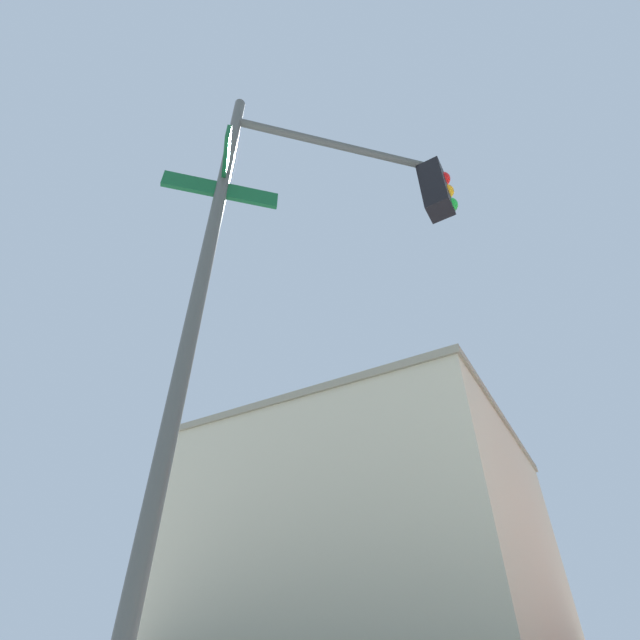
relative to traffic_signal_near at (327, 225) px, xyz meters
name	(u,v)px	position (x,y,z in m)	size (l,w,h in m)	color
traffic_signal_near	(327,225)	(0.00, 0.00, 0.00)	(2.28, 2.33, 6.29)	#474C47
building_stucco	(378,544)	(-10.50, 23.78, 1.34)	(17.77, 19.43, 11.51)	beige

